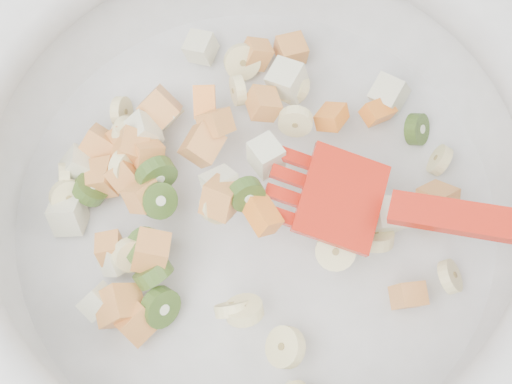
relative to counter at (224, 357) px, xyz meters
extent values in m
cube|color=gray|center=(0.00, 0.00, 0.00)|extent=(2.00, 0.60, 0.90)
cylinder|color=#BABBB8|center=(0.04, 0.01, 0.46)|extent=(0.36, 0.36, 0.02)
torus|color=#BABBB8|center=(0.04, 0.01, 0.54)|extent=(0.44, 0.44, 0.05)
cylinder|color=#F8F7A5|center=(-0.04, 0.04, 0.50)|extent=(0.02, 0.03, 0.03)
cylinder|color=#F8F7A5|center=(-0.09, 0.04, 0.48)|extent=(0.01, 0.03, 0.04)
cylinder|color=#F8F7A5|center=(-0.09, 0.03, 0.49)|extent=(0.03, 0.03, 0.03)
cylinder|color=#F8F7A5|center=(0.18, 0.03, 0.48)|extent=(0.02, 0.03, 0.03)
cylinder|color=#F8F7A5|center=(0.08, 0.10, 0.49)|extent=(0.03, 0.04, 0.03)
cylinder|color=#F8F7A5|center=(0.12, 0.01, 0.50)|extent=(0.03, 0.01, 0.03)
cylinder|color=#F8F7A5|center=(-0.04, 0.07, 0.49)|extent=(0.03, 0.04, 0.03)
cylinder|color=#F8F7A5|center=(0.05, -0.09, 0.49)|extent=(0.03, 0.03, 0.03)
cylinder|color=#F8F7A5|center=(0.09, -0.04, 0.51)|extent=(0.03, 0.03, 0.02)
cylinder|color=#F8F7A5|center=(0.05, 0.12, 0.49)|extent=(0.04, 0.03, 0.03)
cylinder|color=#F8F7A5|center=(0.12, -0.03, 0.49)|extent=(0.03, 0.03, 0.03)
cylinder|color=#F8F7A5|center=(-0.05, 0.10, 0.48)|extent=(0.02, 0.03, 0.03)
cylinder|color=#F8F7A5|center=(0.08, 0.06, 0.51)|extent=(0.03, 0.02, 0.03)
cylinder|color=#F8F7A5|center=(0.03, -0.07, 0.50)|extent=(0.03, 0.03, 0.03)
cylinder|color=#F8F7A5|center=(0.02, -0.07, 0.50)|extent=(0.02, 0.02, 0.02)
cylinder|color=#F8F7A5|center=(0.16, -0.06, 0.48)|extent=(0.02, 0.03, 0.03)
cylinder|color=#F8F7A5|center=(0.02, 0.00, 0.52)|extent=(0.04, 0.03, 0.03)
cylinder|color=#F8F7A5|center=(-0.04, -0.02, 0.49)|extent=(0.03, 0.02, 0.03)
cylinder|color=#F8F7A5|center=(0.04, 0.09, 0.50)|extent=(0.01, 0.03, 0.03)
cube|color=#DC8045|center=(-0.03, -0.02, 0.50)|extent=(0.03, 0.03, 0.03)
cube|color=#DC8045|center=(0.06, 0.13, 0.49)|extent=(0.03, 0.02, 0.03)
cube|color=#DC8045|center=(0.01, 0.05, 0.51)|extent=(0.04, 0.04, 0.03)
cube|color=#DC8045|center=(0.02, 0.00, 0.52)|extent=(0.03, 0.03, 0.03)
cube|color=#DC8045|center=(-0.03, 0.02, 0.50)|extent=(0.03, 0.03, 0.03)
cube|color=#DC8045|center=(-0.05, -0.05, 0.49)|extent=(0.03, 0.03, 0.03)
cube|color=#DC8045|center=(0.02, 0.06, 0.51)|extent=(0.03, 0.03, 0.03)
cube|color=#DC8045|center=(0.06, 0.08, 0.50)|extent=(0.03, 0.02, 0.03)
cube|color=#DC8045|center=(-0.05, -0.06, 0.48)|extent=(0.04, 0.04, 0.03)
cube|color=#DC8045|center=(-0.06, 0.04, 0.49)|extent=(0.03, 0.03, 0.03)
cube|color=#DC8045|center=(0.17, -0.01, 0.49)|extent=(0.03, 0.04, 0.04)
cube|color=#DC8045|center=(0.09, 0.13, 0.48)|extent=(0.03, 0.02, 0.02)
cube|color=#DC8045|center=(-0.03, 0.05, 0.50)|extent=(0.03, 0.03, 0.03)
cube|color=#DC8045|center=(-0.02, 0.09, 0.49)|extent=(0.03, 0.04, 0.04)
cube|color=#DC8045|center=(0.13, -0.07, 0.49)|extent=(0.02, 0.02, 0.03)
cube|color=#DC8045|center=(-0.05, 0.07, 0.49)|extent=(0.03, 0.02, 0.03)
cube|color=#DC8045|center=(-0.06, 0.07, 0.49)|extent=(0.03, 0.03, 0.03)
cube|color=#DC8045|center=(-0.05, 0.04, 0.49)|extent=(0.03, 0.03, 0.03)
cube|color=#DC8045|center=(-0.06, -0.01, 0.49)|extent=(0.02, 0.02, 0.02)
cube|color=#DC8045|center=(-0.04, 0.06, 0.50)|extent=(0.03, 0.03, 0.03)
cylinder|color=#6AA537|center=(-0.03, -0.02, 0.50)|extent=(0.03, 0.03, 0.02)
cylinder|color=#6AA537|center=(-0.03, 0.02, 0.50)|extent=(0.03, 0.03, 0.03)
cylinder|color=#6AA537|center=(0.17, 0.05, 0.48)|extent=(0.03, 0.03, 0.03)
cylinder|color=#6AA537|center=(-0.03, -0.03, 0.49)|extent=(0.04, 0.03, 0.03)
cylinder|color=#6AA537|center=(-0.07, 0.03, 0.49)|extent=(0.03, 0.03, 0.03)
cylinder|color=#6AA537|center=(0.04, 0.00, 0.53)|extent=(0.03, 0.02, 0.03)
cylinder|color=#6AA537|center=(-0.02, 0.01, 0.51)|extent=(0.03, 0.03, 0.02)
cylinder|color=#6AA537|center=(-0.03, -0.06, 0.49)|extent=(0.03, 0.03, 0.04)
cylinder|color=#6AA537|center=(0.09, -0.02, 0.51)|extent=(0.03, 0.03, 0.03)
cylinder|color=#6AA537|center=(-0.02, 0.03, 0.51)|extent=(0.04, 0.03, 0.04)
cube|color=beige|center=(0.02, 0.01, 0.52)|extent=(0.03, 0.03, 0.03)
cube|color=beige|center=(-0.08, 0.05, 0.48)|extent=(0.03, 0.03, 0.04)
cube|color=beige|center=(0.05, 0.03, 0.52)|extent=(0.02, 0.03, 0.02)
cube|color=beige|center=(0.12, 0.01, 0.51)|extent=(0.03, 0.03, 0.03)
cube|color=beige|center=(0.08, 0.10, 0.50)|extent=(0.04, 0.03, 0.03)
cube|color=beige|center=(0.02, 0.14, 0.48)|extent=(0.03, 0.03, 0.02)
cube|color=beige|center=(-0.01, 0.09, 0.49)|extent=(0.03, 0.03, 0.03)
cube|color=beige|center=(-0.07, -0.05, 0.49)|extent=(0.03, 0.03, 0.03)
cube|color=beige|center=(-0.03, 0.07, 0.49)|extent=(0.03, 0.03, 0.03)
cube|color=beige|center=(-0.06, -0.02, 0.49)|extent=(0.03, 0.03, 0.03)
cube|color=beige|center=(0.13, -0.02, 0.50)|extent=(0.03, 0.03, 0.03)
cube|color=beige|center=(-0.09, 0.02, 0.48)|extent=(0.03, 0.03, 0.03)
cube|color=beige|center=(0.15, 0.08, 0.49)|extent=(0.04, 0.03, 0.03)
cube|color=orange|center=(0.11, 0.06, 0.50)|extent=(0.03, 0.03, 0.02)
cube|color=orange|center=(0.14, 0.07, 0.49)|extent=(0.03, 0.02, 0.02)
cube|color=orange|center=(0.04, -0.02, 0.52)|extent=(0.03, 0.03, 0.02)
cube|color=orange|center=(0.02, 0.08, 0.50)|extent=(0.02, 0.03, 0.02)
cube|color=red|center=(0.10, -0.01, 0.52)|extent=(0.07, 0.08, 0.02)
cube|color=red|center=(0.07, 0.02, 0.52)|extent=(0.03, 0.02, 0.01)
cube|color=red|center=(0.07, 0.01, 0.52)|extent=(0.03, 0.02, 0.01)
cube|color=red|center=(0.06, 0.00, 0.52)|extent=(0.03, 0.02, 0.01)
cube|color=red|center=(0.05, -0.02, 0.52)|extent=(0.03, 0.02, 0.01)
camera|label=1|loc=(0.02, -0.18, 0.94)|focal=50.00mm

